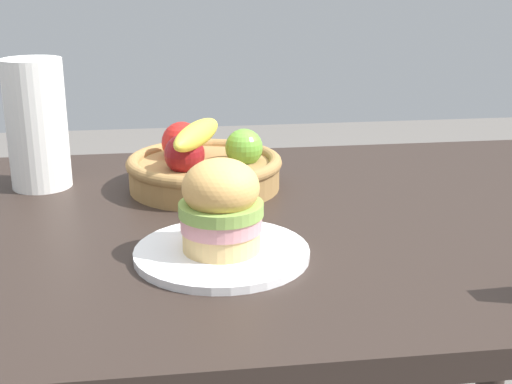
{
  "coord_description": "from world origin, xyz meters",
  "views": [
    {
      "loc": [
        -0.19,
        -1.08,
        1.15
      ],
      "look_at": [
        -0.04,
        -0.05,
        0.81
      ],
      "focal_mm": 48.92,
      "sensor_mm": 36.0,
      "label": 1
    }
  ],
  "objects_px": {
    "plate": "(222,253)",
    "sandwich": "(221,206)",
    "paper_towel_roll": "(37,124)",
    "fruit_basket": "(203,165)"
  },
  "relations": [
    {
      "from": "sandwich",
      "to": "paper_towel_roll",
      "type": "xyz_separation_m",
      "value": [
        -0.31,
        0.38,
        0.04
      ]
    },
    {
      "from": "sandwich",
      "to": "paper_towel_roll",
      "type": "relative_size",
      "value": 0.56
    },
    {
      "from": "plate",
      "to": "fruit_basket",
      "type": "height_order",
      "value": "fruit_basket"
    },
    {
      "from": "fruit_basket",
      "to": "paper_towel_roll",
      "type": "xyz_separation_m",
      "value": [
        -0.3,
        0.05,
        0.08
      ]
    },
    {
      "from": "plate",
      "to": "sandwich",
      "type": "relative_size",
      "value": 1.89
    },
    {
      "from": "paper_towel_roll",
      "to": "plate",
      "type": "bearing_deg",
      "value": -51.16
    },
    {
      "from": "plate",
      "to": "fruit_basket",
      "type": "relative_size",
      "value": 0.87
    },
    {
      "from": "sandwich",
      "to": "paper_towel_roll",
      "type": "bearing_deg",
      "value": 128.84
    },
    {
      "from": "plate",
      "to": "paper_towel_roll",
      "type": "xyz_separation_m",
      "value": [
        -0.31,
        0.38,
        0.11
      ]
    },
    {
      "from": "plate",
      "to": "paper_towel_roll",
      "type": "distance_m",
      "value": 0.5
    }
  ]
}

